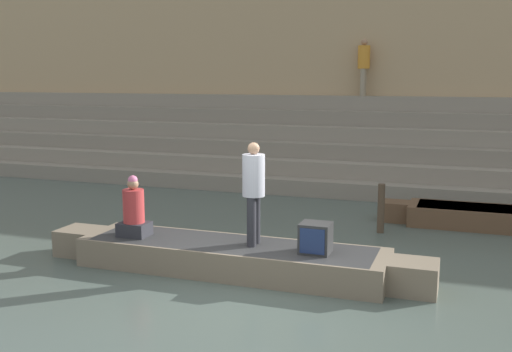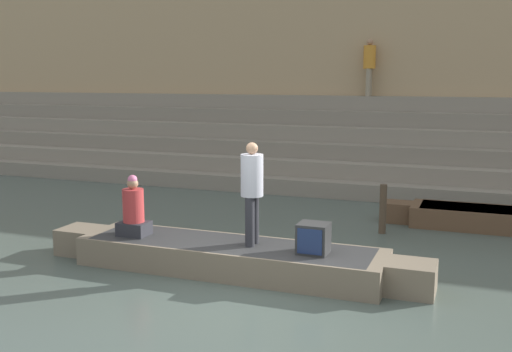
{
  "view_description": "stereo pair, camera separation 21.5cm",
  "coord_description": "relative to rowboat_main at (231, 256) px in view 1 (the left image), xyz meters",
  "views": [
    {
      "loc": [
        2.79,
        -7.61,
        3.07
      ],
      "look_at": [
        -0.67,
        2.12,
        1.35
      ],
      "focal_mm": 42.0,
      "sensor_mm": 36.0,
      "label": 1
    },
    {
      "loc": [
        2.99,
        -7.53,
        3.07
      ],
      "look_at": [
        -0.67,
        2.12,
        1.35
      ],
      "focal_mm": 42.0,
      "sensor_mm": 36.0,
      "label": 2
    }
  ],
  "objects": [
    {
      "name": "ghat_steps",
      "position": [
        0.67,
        8.28,
        0.66
      ],
      "size": [
        36.0,
        3.34,
        2.51
      ],
      "color": "gray",
      "rests_on": "ground"
    },
    {
      "name": "person_rowing",
      "position": [
        -1.68,
        -0.1,
        0.61
      ],
      "size": [
        0.49,
        0.39,
        1.02
      ],
      "rotation": [
        0.0,
        0.0,
        -0.2
      ],
      "color": "#28282D",
      "rests_on": "rowboat_main"
    },
    {
      "name": "back_wall",
      "position": [
        0.67,
        10.08,
        3.0
      ],
      "size": [
        34.2,
        1.28,
        6.54
      ],
      "color": "tan",
      "rests_on": "ground"
    },
    {
      "name": "person_on_steps",
      "position": [
        0.49,
        9.21,
        3.21
      ],
      "size": [
        0.35,
        0.35,
        1.64
      ],
      "rotation": [
        0.0,
        0.0,
        2.18
      ],
      "color": "gray",
      "rests_on": "ghat_steps"
    },
    {
      "name": "tv_set",
      "position": [
        1.39,
        -0.05,
        0.44
      ],
      "size": [
        0.45,
        0.42,
        0.46
      ],
      "rotation": [
        0.0,
        0.0,
        -0.11
      ],
      "color": "#2D2D2D",
      "rests_on": "rowboat_main"
    },
    {
      "name": "person_standing",
      "position": [
        0.37,
        0.06,
        1.14
      ],
      "size": [
        0.35,
        0.35,
        1.62
      ],
      "rotation": [
        0.0,
        0.0,
        -0.05
      ],
      "color": "#28282D",
      "rests_on": "rowboat_main"
    },
    {
      "name": "ground_plane",
      "position": [
        0.67,
        -0.92,
        -0.24
      ],
      "size": [
        120.0,
        120.0,
        0.0
      ],
      "primitive_type": "plane",
      "color": "#47544C"
    },
    {
      "name": "rowboat_main",
      "position": [
        0.0,
        0.0,
        0.0
      ],
      "size": [
        6.35,
        1.35,
        0.45
      ],
      "rotation": [
        0.0,
        0.0,
        -0.05
      ],
      "color": "#756651",
      "rests_on": "ground"
    },
    {
      "name": "mooring_post",
      "position": [
        1.92,
        3.22,
        0.25
      ],
      "size": [
        0.14,
        0.14,
        0.99
      ],
      "primitive_type": "cylinder",
      "color": "#473828",
      "rests_on": "ground"
    }
  ]
}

